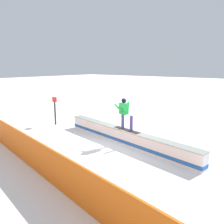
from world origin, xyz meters
The scene contains 5 objects.
ground_plane centered at (0.00, 0.00, 0.00)m, with size 120.00×120.00×0.00m, color white.
grind_box centered at (0.00, 0.00, 0.31)m, with size 7.83×1.78×0.68m.
snowboarder centered at (0.00, -0.01, 1.47)m, with size 1.51×0.57×1.44m.
safety_fence centered at (0.00, 4.34, 0.57)m, with size 13.00×0.06×1.15m, color orange.
trail_marker centered at (5.38, -0.19, 0.92)m, with size 0.40×0.10×1.70m.
Camera 1 is at (-5.95, 8.30, 3.57)m, focal length 36.79 mm.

